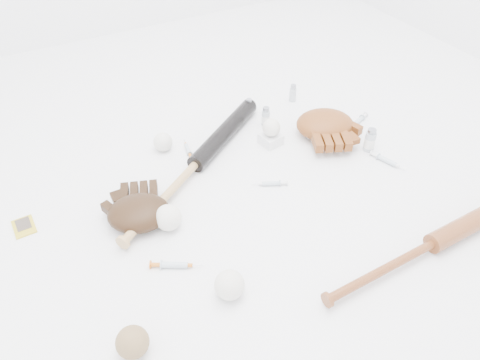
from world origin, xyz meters
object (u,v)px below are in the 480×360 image
glove_dark (139,213)px  pedestal (271,139)px  bat_wood (433,243)px  bat_dark (196,163)px

glove_dark → pedestal: 0.60m
bat_wood → glove_dark: size_ratio=3.62×
bat_wood → glove_dark: glove_dark is taller
bat_dark → glove_dark: 0.30m
pedestal → glove_dark: bearing=-165.0°
bat_dark → pedestal: size_ratio=12.25×
bat_dark → bat_wood: (0.45, -0.67, -0.00)m
bat_wood → glove_dark: bearing=142.5°
bat_wood → glove_dark: (-0.72, 0.53, 0.01)m
bat_dark → glove_dark: size_ratio=3.83×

